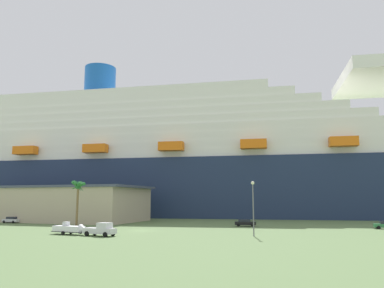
{
  "coord_description": "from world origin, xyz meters",
  "views": [
    {
      "loc": [
        27.05,
        -69.27,
        5.98
      ],
      "look_at": [
        4.15,
        23.69,
        20.2
      ],
      "focal_mm": 34.99,
      "sensor_mm": 36.0,
      "label": 1
    }
  ],
  "objects_px": {
    "cruise_ship": "(176,165)",
    "street_lamp": "(253,201)",
    "small_boat_on_trailer": "(71,229)",
    "parked_car_black_coupe": "(245,223)",
    "palm_tree": "(78,189)",
    "parked_car_silver_sedan": "(12,220)",
    "pickup_truck": "(101,230)"
  },
  "relations": [
    {
      "from": "cruise_ship",
      "to": "palm_tree",
      "type": "xyz_separation_m",
      "value": [
        -6.32,
        -56.25,
        -10.26
      ]
    },
    {
      "from": "palm_tree",
      "to": "street_lamp",
      "type": "xyz_separation_m",
      "value": [
        39.39,
        -11.62,
        -2.41
      ]
    },
    {
      "from": "palm_tree",
      "to": "parked_car_black_coupe",
      "type": "xyz_separation_m",
      "value": [
        35.68,
        10.9,
        -7.34
      ]
    },
    {
      "from": "cruise_ship",
      "to": "small_boat_on_trailer",
      "type": "bearing_deg",
      "value": -88.13
    },
    {
      "from": "street_lamp",
      "to": "parked_car_silver_sedan",
      "type": "height_order",
      "value": "street_lamp"
    },
    {
      "from": "small_boat_on_trailer",
      "to": "parked_car_black_coupe",
      "type": "bearing_deg",
      "value": 45.05
    },
    {
      "from": "cruise_ship",
      "to": "pickup_truck",
      "type": "relative_size",
      "value": 45.43
    },
    {
      "from": "cruise_ship",
      "to": "street_lamp",
      "type": "distance_m",
      "value": 76.55
    },
    {
      "from": "palm_tree",
      "to": "parked_car_black_coupe",
      "type": "relative_size",
      "value": 2.18
    },
    {
      "from": "street_lamp",
      "to": "parked_car_black_coupe",
      "type": "bearing_deg",
      "value": 99.34
    },
    {
      "from": "small_boat_on_trailer",
      "to": "pickup_truck",
      "type": "bearing_deg",
      "value": -11.24
    },
    {
      "from": "cruise_ship",
      "to": "parked_car_black_coupe",
      "type": "bearing_deg",
      "value": -57.08
    },
    {
      "from": "palm_tree",
      "to": "parked_car_silver_sedan",
      "type": "height_order",
      "value": "palm_tree"
    },
    {
      "from": "pickup_truck",
      "to": "small_boat_on_trailer",
      "type": "bearing_deg",
      "value": 168.76
    },
    {
      "from": "pickup_truck",
      "to": "parked_car_silver_sedan",
      "type": "distance_m",
      "value": 46.5
    },
    {
      "from": "street_lamp",
      "to": "parked_car_black_coupe",
      "type": "relative_size",
      "value": 1.93
    },
    {
      "from": "parked_car_silver_sedan",
      "to": "cruise_ship",
      "type": "bearing_deg",
      "value": 57.76
    },
    {
      "from": "pickup_truck",
      "to": "parked_car_silver_sedan",
      "type": "height_order",
      "value": "pickup_truck"
    },
    {
      "from": "small_boat_on_trailer",
      "to": "palm_tree",
      "type": "relative_size",
      "value": 0.79
    },
    {
      "from": "pickup_truck",
      "to": "small_boat_on_trailer",
      "type": "distance_m",
      "value": 6.29
    },
    {
      "from": "pickup_truck",
      "to": "small_boat_on_trailer",
      "type": "xyz_separation_m",
      "value": [
        -6.16,
        1.23,
        -0.08
      ]
    },
    {
      "from": "street_lamp",
      "to": "parked_car_black_coupe",
      "type": "distance_m",
      "value": 23.35
    },
    {
      "from": "cruise_ship",
      "to": "pickup_truck",
      "type": "distance_m",
      "value": 76.13
    },
    {
      "from": "palm_tree",
      "to": "parked_car_silver_sedan",
      "type": "distance_m",
      "value": 26.26
    },
    {
      "from": "cruise_ship",
      "to": "pickup_truck",
      "type": "bearing_deg",
      "value": -83.39
    },
    {
      "from": "pickup_truck",
      "to": "parked_car_silver_sedan",
      "type": "relative_size",
      "value": 1.22
    },
    {
      "from": "cruise_ship",
      "to": "pickup_truck",
      "type": "xyz_separation_m",
      "value": [
        8.52,
        -73.62,
        -17.4
      ]
    },
    {
      "from": "cruise_ship",
      "to": "small_boat_on_trailer",
      "type": "xyz_separation_m",
      "value": [
        2.36,
        -72.4,
        -17.48
      ]
    },
    {
      "from": "small_boat_on_trailer",
      "to": "parked_car_silver_sedan",
      "type": "height_order",
      "value": "small_boat_on_trailer"
    },
    {
      "from": "small_boat_on_trailer",
      "to": "palm_tree",
      "type": "xyz_separation_m",
      "value": [
        -8.68,
        16.14,
        7.21
      ]
    },
    {
      "from": "palm_tree",
      "to": "cruise_ship",
      "type": "bearing_deg",
      "value": 83.59
    },
    {
      "from": "small_boat_on_trailer",
      "to": "palm_tree",
      "type": "height_order",
      "value": "palm_tree"
    }
  ]
}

